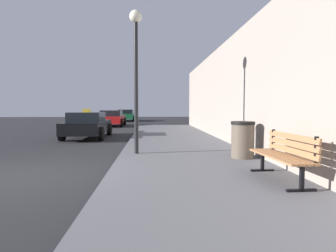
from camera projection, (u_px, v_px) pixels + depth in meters
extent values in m
plane|color=#232326|center=(16.00, 177.00, 6.25)|extent=(80.00, 80.00, 0.00)
cube|color=#5B5B60|center=(200.00, 171.00, 6.47)|extent=(4.00, 32.00, 0.15)
cube|color=gray|center=(298.00, 83.00, 6.47)|extent=(0.70, 32.00, 4.10)
cube|color=#9E6B42|center=(270.00, 156.00, 5.34)|extent=(0.17, 1.74, 0.04)
cube|color=#9E6B42|center=(276.00, 156.00, 5.35)|extent=(0.17, 1.74, 0.04)
cube|color=#9E6B42|center=(283.00, 156.00, 5.37)|extent=(0.17, 1.74, 0.04)
cube|color=#9E6B42|center=(289.00, 156.00, 5.38)|extent=(0.17, 1.74, 0.04)
cube|color=#9E6B42|center=(291.00, 151.00, 5.38)|extent=(0.12, 1.74, 0.11)
cube|color=#9E6B42|center=(291.00, 144.00, 5.37)|extent=(0.12, 1.74, 0.11)
cube|color=#9E6B42|center=(292.00, 137.00, 5.36)|extent=(0.12, 1.74, 0.11)
cube|color=black|center=(302.00, 178.00, 4.63)|extent=(0.06, 0.06, 0.45)
cube|color=black|center=(301.00, 190.00, 4.64)|extent=(0.50, 0.08, 0.04)
cube|color=black|center=(316.00, 150.00, 4.62)|extent=(0.05, 0.05, 0.44)
cube|color=black|center=(262.00, 161.00, 6.12)|extent=(0.06, 0.06, 0.45)
cube|color=black|center=(262.00, 170.00, 6.13)|extent=(0.50, 0.08, 0.04)
cube|color=black|center=(273.00, 140.00, 6.11)|extent=(0.05, 0.05, 0.44)
cylinder|color=brown|center=(243.00, 141.00, 7.74)|extent=(0.60, 0.60, 0.90)
cylinder|color=black|center=(243.00, 123.00, 7.71)|extent=(0.63, 0.63, 0.08)
cylinder|color=black|center=(136.00, 88.00, 8.40)|extent=(0.12, 0.12, 3.81)
sphere|color=#F2EACC|center=(136.00, 16.00, 8.27)|extent=(0.36, 0.36, 0.36)
cube|color=black|center=(88.00, 127.00, 14.23)|extent=(1.72, 4.13, 0.55)
cube|color=black|center=(87.00, 117.00, 13.99)|extent=(1.51, 1.86, 0.45)
cube|color=yellow|center=(87.00, 111.00, 13.97)|extent=(0.36, 0.14, 0.16)
cylinder|color=black|center=(77.00, 129.00, 15.51)|extent=(0.22, 0.64, 0.64)
cylinder|color=black|center=(109.00, 129.00, 15.61)|extent=(0.22, 0.64, 0.64)
cylinder|color=black|center=(62.00, 134.00, 12.88)|extent=(0.22, 0.64, 0.64)
cylinder|color=black|center=(101.00, 134.00, 12.97)|extent=(0.22, 0.64, 0.64)
cube|color=red|center=(112.00, 119.00, 23.19)|extent=(1.76, 4.15, 0.55)
cube|color=black|center=(111.00, 113.00, 22.95)|extent=(1.55, 1.87, 0.45)
cylinder|color=black|center=(104.00, 121.00, 24.48)|extent=(0.22, 0.64, 0.64)
cylinder|color=black|center=(125.00, 121.00, 24.58)|extent=(0.22, 0.64, 0.64)
cylinder|color=black|center=(98.00, 123.00, 21.83)|extent=(0.22, 0.64, 0.64)
cylinder|color=black|center=(121.00, 123.00, 21.93)|extent=(0.22, 0.64, 0.64)
cube|color=#196638|center=(126.00, 116.00, 31.88)|extent=(1.75, 4.57, 0.55)
cube|color=black|center=(126.00, 112.00, 31.62)|extent=(1.54, 2.06, 0.45)
cylinder|color=black|center=(120.00, 118.00, 33.30)|extent=(0.22, 0.64, 0.64)
cylinder|color=black|center=(135.00, 118.00, 33.40)|extent=(0.22, 0.64, 0.64)
cylinder|color=black|center=(117.00, 119.00, 30.39)|extent=(0.22, 0.64, 0.64)
cylinder|color=black|center=(133.00, 119.00, 30.49)|extent=(0.22, 0.64, 0.64)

